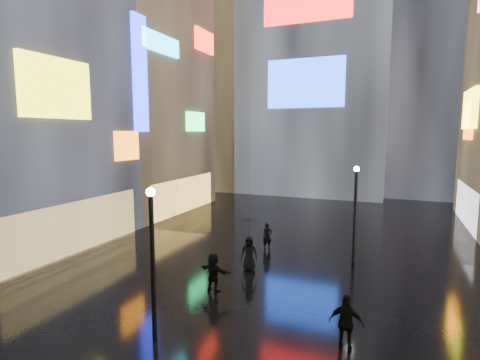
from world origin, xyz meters
The scene contains 13 objects.
ground centered at (0.00, 20.00, 0.00)m, with size 140.00×140.00×0.00m, color black.
building_left_mid centered at (-15.98, 14.01, 11.97)m, with size 10.28×12.70×24.00m.
building_left_far centered at (-15.98, 26.00, 10.98)m, with size 10.28×12.00×22.00m.
tower_main centered at (-3.00, 43.97, 21.01)m, with size 16.00×14.20×42.00m.
tower_flank_right centered at (9.00, 46.00, 17.00)m, with size 12.00×12.00×34.00m, color black.
tower_flank_left centered at (-14.00, 42.00, 13.00)m, with size 10.00×10.00×26.00m, color black.
lamp_near centered at (-1.33, 7.72, 2.94)m, with size 0.30×0.30×5.20m.
lamp_far centered at (4.04, 18.21, 2.94)m, with size 0.30×0.30×5.20m.
pedestrian_3 centered at (4.67, 9.55, 0.93)m, with size 1.09×0.45×1.86m, color black.
pedestrian_4 centered at (-0.74, 15.00, 0.87)m, with size 0.85×0.55×1.74m, color black.
pedestrian_5 centered at (-1.27, 12.02, 0.85)m, with size 1.58×0.50×1.71m, color black.
pedestrian_6 centered at (-0.94, 18.57, 0.79)m, with size 0.58×0.38×1.59m, color black.
umbrella_2 centered at (-0.74, 15.00, 2.21)m, with size 1.04×1.06×0.95m, color black.
Camera 1 is at (5.81, -2.10, 6.93)m, focal length 28.00 mm.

